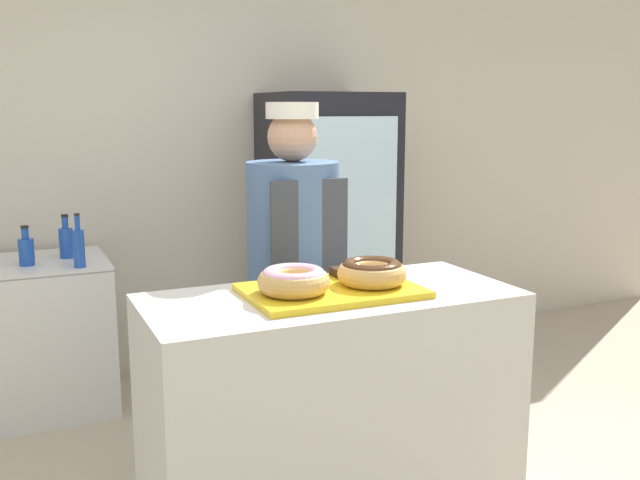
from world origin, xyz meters
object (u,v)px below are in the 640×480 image
Objects in this scene: brownie_back_right at (344,272)px; bottle_blue_b_b at (26,250)px; donut_light_glaze at (294,280)px; donut_chocolate_glaze at (372,271)px; serving_tray at (331,291)px; baker_person at (294,282)px; brownie_back_left at (286,278)px; bottle_blue_b at (79,246)px; chest_freezer at (15,338)px; beverage_fridge at (327,233)px; bottle_blue at (66,241)px.

bottle_blue_b_b is (-1.08, 1.51, -0.10)m from brownie_back_right.
donut_chocolate_glaze is at bearing 0.00° from donut_light_glaze.
serving_tray is at bearing 173.07° from donut_chocolate_glaze.
bottle_blue_b_b is (-1.06, 1.03, 0.04)m from baker_person.
serving_tray is at bearing -49.90° from brownie_back_left.
donut_light_glaze is 1.62m from bottle_blue_b.
bottle_blue_b is 1.34× the size of bottle_blue_b_b.
brownie_back_left is at bearing -60.95° from bottle_blue_b_b.
chest_freezer is at bearing 126.02° from brownie_back_right.
donut_chocolate_glaze reaches higher than bottle_blue_b_b.
bottle_blue is (-1.54, 0.03, 0.06)m from beverage_fridge.
donut_chocolate_glaze reaches higher than serving_tray.
baker_person reaches higher than bottle_blue.
beverage_fridge reaches higher than brownie_back_left.
brownie_back_right is 2.07m from chest_freezer.
serving_tray is 2.21× the size of bottle_blue_b.
beverage_fridge is at bearing 60.44° from brownie_back_left.
bottle_blue_b reaches higher than brownie_back_right.
baker_person is 6.96× the size of bottle_blue.
serving_tray is 0.19m from brownie_back_left.
brownie_back_right is 0.05× the size of beverage_fridge.
baker_person reaches higher than bottle_blue_b_b.
baker_person is at bearing -46.78° from bottle_blue_b.
baker_person is at bearing 67.90° from donut_light_glaze.
serving_tray is 0.17m from donut_light_glaze.
donut_chocolate_glaze is at bearing -63.11° from bottle_blue.
baker_person is at bearing -53.21° from bottle_blue.
brownie_back_left is at bearing -66.21° from bottle_blue_b.
donut_chocolate_glaze reaches higher than chest_freezer.
brownie_back_right is (-0.03, 0.16, -0.03)m from donut_chocolate_glaze.
baker_person reaches higher than donut_chocolate_glaze.
donut_light_glaze is at bearing -112.10° from baker_person.
brownie_back_right is (0.12, 0.14, 0.03)m from serving_tray.
brownie_back_right is at bearing -61.80° from bottle_blue.
brownie_back_left is 0.09× the size of chest_freezer.
brownie_back_left is 0.42× the size of bottle_blue_b_b.
beverage_fridge reaches higher than donut_light_glaze.
brownie_back_left is 1.00× the size of brownie_back_right.
donut_light_glaze is 0.32m from brownie_back_right.
bottle_blue is at bearing 178.77° from beverage_fridge.
brownie_back_left is at bearing 180.00° from brownie_back_right.
serving_tray is 2.11m from chest_freezer.
brownie_back_right is 0.37× the size of bottle_blue.
donut_chocolate_glaze is 2.92× the size of brownie_back_right.
brownie_back_left is at bearing -119.56° from beverage_fridge.
donut_light_glaze is 0.26× the size of chest_freezer.
brownie_back_left is at bearing -115.22° from baker_person.
serving_tray is at bearing -130.10° from brownie_back_right.
bottle_blue_b_b is at bearing 119.05° from brownie_back_left.
donut_chocolate_glaze is 2.22m from chest_freezer.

